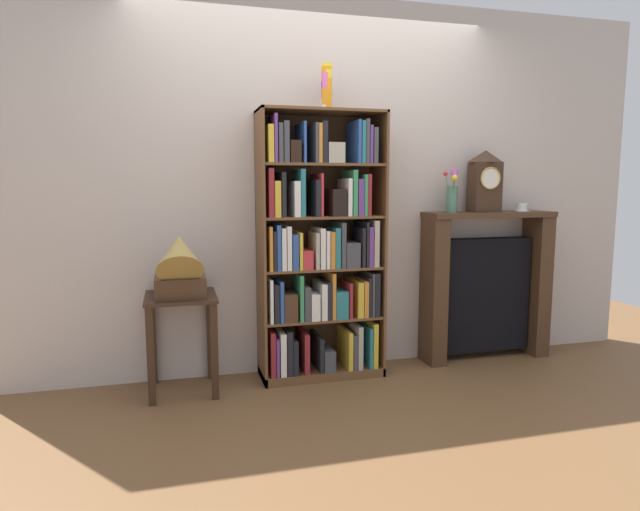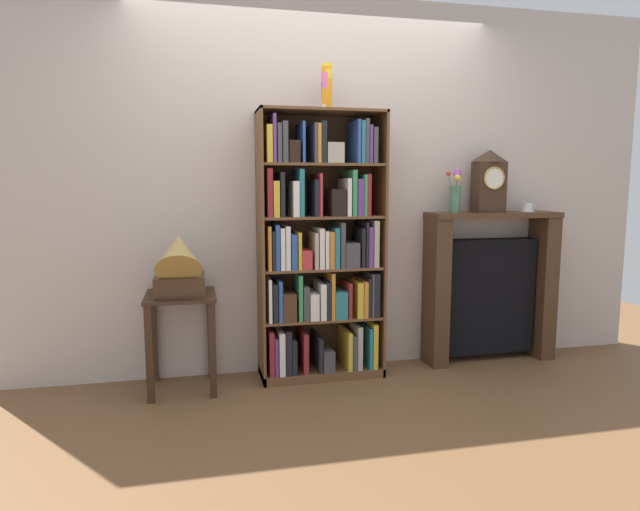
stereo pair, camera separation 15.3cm
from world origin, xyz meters
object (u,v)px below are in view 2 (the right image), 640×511
object	(u,v)px
side_table_left	(181,320)
mantel_clock	(489,181)
bookshelf	(320,257)
cup_stack	(327,87)
flower_vase	(455,194)
teacup_with_saucer	(527,208)
fireplace_mantel	(489,288)
gramophone	(179,265)

from	to	relation	value
side_table_left	mantel_clock	xyz separation A→B (m)	(2.22, 0.09, 0.90)
bookshelf	mantel_clock	size ratio (longest dim) A/B	4.02
cup_stack	flower_vase	world-z (taller)	cup_stack
flower_vase	mantel_clock	bearing A→B (deg)	0.39
bookshelf	teacup_with_saucer	bearing A→B (deg)	1.56
fireplace_mantel	teacup_with_saucer	world-z (taller)	teacup_with_saucer
mantel_clock	teacup_with_saucer	world-z (taller)	mantel_clock
side_table_left	flower_vase	bearing A→B (deg)	2.59
bookshelf	cup_stack	distance (m)	1.13
flower_vase	teacup_with_saucer	bearing A→B (deg)	0.41
gramophone	teacup_with_saucer	distance (m)	2.57
bookshelf	gramophone	xyz separation A→B (m)	(-0.94, -0.11, -0.01)
gramophone	fireplace_mantel	size ratio (longest dim) A/B	0.43
bookshelf	teacup_with_saucer	world-z (taller)	bookshelf
flower_vase	fireplace_mantel	bearing A→B (deg)	4.66
gramophone	bookshelf	bearing A→B (deg)	6.73
mantel_clock	flower_vase	world-z (taller)	mantel_clock
side_table_left	gramophone	world-z (taller)	gramophone
side_table_left	fireplace_mantel	xyz separation A→B (m)	(2.27, 0.11, 0.10)
fireplace_mantel	bookshelf	bearing A→B (deg)	-177.18
cup_stack	mantel_clock	distance (m)	1.38
mantel_clock	flower_vase	xyz separation A→B (m)	(-0.27, -0.00, -0.09)
bookshelf	side_table_left	xyz separation A→B (m)	(-0.94, -0.05, -0.38)
fireplace_mantel	teacup_with_saucer	bearing A→B (deg)	-4.39
gramophone	fireplace_mantel	distance (m)	2.29
fireplace_mantel	teacup_with_saucer	xyz separation A→B (m)	(0.28, -0.02, 0.61)
bookshelf	side_table_left	bearing A→B (deg)	-177.03
cup_stack	fireplace_mantel	distance (m)	1.91
bookshelf	cup_stack	xyz separation A→B (m)	(0.05, 0.02, 1.13)
bookshelf	teacup_with_saucer	size ratio (longest dim) A/B	15.18
bookshelf	fireplace_mantel	bearing A→B (deg)	2.82
teacup_with_saucer	flower_vase	bearing A→B (deg)	-179.59
gramophone	flower_vase	bearing A→B (deg)	4.40
side_table_left	mantel_clock	bearing A→B (deg)	2.33
side_table_left	teacup_with_saucer	bearing A→B (deg)	2.08
gramophone	teacup_with_saucer	size ratio (longest dim) A/B	4.01
gramophone	teacup_with_saucer	bearing A→B (deg)	3.47
side_table_left	teacup_with_saucer	world-z (taller)	teacup_with_saucer
side_table_left	teacup_with_saucer	distance (m)	2.64
bookshelf	mantel_clock	bearing A→B (deg)	1.86
fireplace_mantel	mantel_clock	xyz separation A→B (m)	(-0.05, -0.02, 0.80)
side_table_left	gramophone	distance (m)	0.38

